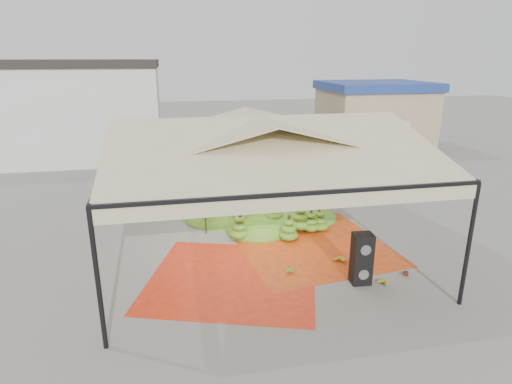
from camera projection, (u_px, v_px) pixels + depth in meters
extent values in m
plane|color=slate|center=(259.00, 247.00, 13.10)|extent=(90.00, 90.00, 0.00)
cylinder|color=black|center=(98.00, 281.00, 8.15)|extent=(0.10, 0.10, 3.00)
cylinder|color=black|center=(469.00, 246.00, 9.67)|extent=(0.10, 0.10, 3.00)
cylinder|color=black|center=(130.00, 173.00, 15.62)|extent=(0.10, 0.10, 3.00)
cylinder|color=black|center=(336.00, 163.00, 17.13)|extent=(0.10, 0.10, 3.00)
pyramid|color=beige|center=(260.00, 134.00, 12.03)|extent=(8.00, 8.00, 1.00)
cube|color=black|center=(260.00, 151.00, 12.19)|extent=(8.00, 8.00, 0.08)
cube|color=beige|center=(260.00, 158.00, 12.24)|extent=(8.00, 8.00, 0.36)
cube|color=silver|center=(29.00, 115.00, 23.51)|extent=(14.00, 6.00, 5.00)
cube|color=black|center=(21.00, 64.00, 22.69)|extent=(14.30, 6.30, 0.40)
cube|color=tan|center=(373.00, 120.00, 26.58)|extent=(6.00, 5.00, 3.60)
cube|color=navy|center=(376.00, 86.00, 25.96)|extent=(6.30, 5.30, 0.50)
cube|color=red|center=(233.00, 277.00, 11.30)|extent=(5.34, 5.21, 0.01)
cube|color=#D55414|center=(312.00, 245.00, 13.26)|extent=(4.87, 5.05, 0.01)
ellipsoid|color=#48861C|center=(264.00, 203.00, 15.19)|extent=(5.90, 4.95, 1.21)
ellipsoid|color=gold|center=(381.00, 282.00, 10.89)|extent=(0.55, 0.49, 0.21)
ellipsoid|color=gold|center=(339.00, 260.00, 12.06)|extent=(0.62, 0.60, 0.22)
ellipsoid|color=#541913|center=(403.00, 272.00, 11.43)|extent=(0.50, 0.48, 0.18)
ellipsoid|color=#602E16|center=(359.00, 256.00, 12.33)|extent=(0.50, 0.49, 0.18)
ellipsoid|color=#4A831B|center=(287.00, 267.00, 11.64)|extent=(0.60, 0.59, 0.21)
ellipsoid|color=#4F7217|center=(260.00, 170.00, 11.70)|extent=(0.24, 0.24, 0.20)
ellipsoid|color=#4F7217|center=(312.00, 167.00, 11.99)|extent=(0.24, 0.24, 0.20)
cube|color=black|center=(361.00, 271.00, 10.97)|extent=(0.52, 0.47, 0.68)
cube|color=black|center=(363.00, 246.00, 10.77)|extent=(0.52, 0.47, 0.68)
imported|color=gray|center=(286.00, 173.00, 17.98)|extent=(0.73, 0.56, 1.78)
cube|color=#4D3719|center=(186.00, 152.00, 21.23)|extent=(5.31, 3.63, 0.12)
cube|color=silver|center=(250.00, 152.00, 20.85)|extent=(2.32, 2.57, 2.23)
cylinder|color=black|center=(146.00, 168.00, 20.67)|extent=(0.92, 0.55, 0.87)
cylinder|color=black|center=(159.00, 159.00, 22.51)|extent=(0.92, 0.55, 0.87)
cylinder|color=black|center=(209.00, 169.00, 20.34)|extent=(0.92, 0.55, 0.87)
cylinder|color=black|center=(217.00, 160.00, 22.18)|extent=(0.92, 0.55, 0.87)
cylinder|color=black|center=(243.00, 171.00, 20.16)|extent=(0.92, 0.55, 0.87)
cylinder|color=black|center=(249.00, 161.00, 22.00)|extent=(0.92, 0.55, 0.87)
ellipsoid|color=#5C831B|center=(186.00, 143.00, 21.08)|extent=(4.24, 2.86, 0.68)
cube|color=gold|center=(195.00, 135.00, 20.91)|extent=(2.45, 2.44, 0.24)
cube|color=#462617|center=(318.00, 145.00, 22.70)|extent=(5.55, 3.17, 0.13)
cube|color=white|center=(382.00, 142.00, 22.84)|extent=(2.21, 2.56, 2.41)
cylinder|color=black|center=(284.00, 161.00, 21.81)|extent=(0.98, 0.45, 0.94)
cylinder|color=black|center=(280.00, 152.00, 23.80)|extent=(0.98, 0.45, 0.94)
cylinder|color=black|center=(349.00, 160.00, 21.97)|extent=(0.98, 0.45, 0.94)
cylinder|color=black|center=(340.00, 152.00, 23.96)|extent=(0.98, 0.45, 0.94)
cylinder|color=black|center=(383.00, 160.00, 22.05)|extent=(0.98, 0.45, 0.94)
cylinder|color=black|center=(371.00, 151.00, 24.05)|extent=(0.98, 0.45, 0.94)
ellipsoid|color=#417518|center=(318.00, 135.00, 22.54)|extent=(4.43, 2.49, 0.73)
cube|color=#F9F31B|center=(328.00, 127.00, 22.44)|extent=(2.39, 2.38, 0.26)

